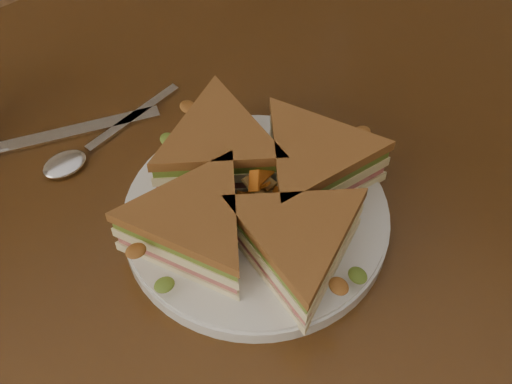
# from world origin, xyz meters

# --- Properties ---
(table) EXTENTS (1.20, 0.80, 0.75)m
(table) POSITION_xyz_m (0.00, 0.00, 0.65)
(table) COLOR #331C0B
(table) RESTS_ON ground
(plate) EXTENTS (0.26, 0.26, 0.02)m
(plate) POSITION_xyz_m (0.01, -0.06, 0.76)
(plate) COLOR white
(plate) RESTS_ON table
(sandwich_wedges) EXTENTS (0.29, 0.29, 0.06)m
(sandwich_wedges) POSITION_xyz_m (0.01, -0.06, 0.80)
(sandwich_wedges) COLOR #FCEFBA
(sandwich_wedges) RESTS_ON plate
(crisps_mound) EXTENTS (0.09, 0.09, 0.05)m
(crisps_mound) POSITION_xyz_m (0.01, -0.06, 0.79)
(crisps_mound) COLOR #C25F18
(crisps_mound) RESTS_ON plate
(spoon) EXTENTS (0.18, 0.05, 0.01)m
(spoon) POSITION_xyz_m (-0.09, 0.12, 0.75)
(spoon) COLOR silver
(spoon) RESTS_ON table
(knife) EXTENTS (0.21, 0.08, 0.00)m
(knife) POSITION_xyz_m (-0.10, 0.16, 0.75)
(knife) COLOR silver
(knife) RESTS_ON table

